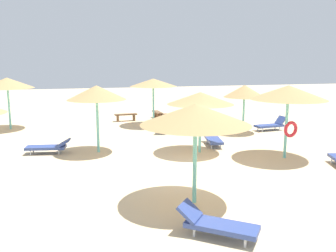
# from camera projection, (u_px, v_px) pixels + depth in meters

# --- Properties ---
(ground_plane) EXTENTS (80.00, 80.00, 0.00)m
(ground_plane) POSITION_uv_depth(u_px,v_px,m) (187.00, 172.00, 13.33)
(ground_plane) COLOR beige
(parasol_0) EXTENTS (3.13, 3.13, 2.90)m
(parasol_0) POSITION_uv_depth(u_px,v_px,m) (195.00, 115.00, 10.09)
(parasol_0) COLOR #6BC6BC
(parasol_0) RESTS_ON ground
(parasol_1) EXTENTS (2.58, 2.58, 2.99)m
(parasol_1) POSITION_uv_depth(u_px,v_px,m) (97.00, 93.00, 15.78)
(parasol_1) COLOR #6BC6BC
(parasol_1) RESTS_ON ground
(parasol_3) EXTENTS (2.33, 2.33, 2.69)m
(parasol_3) POSITION_uv_depth(u_px,v_px,m) (244.00, 91.00, 20.17)
(parasol_3) COLOR #6BC6BC
(parasol_3) RESTS_ON ground
(parasol_4) EXTENTS (3.13, 3.13, 3.06)m
(parasol_4) POSITION_uv_depth(u_px,v_px,m) (288.00, 93.00, 14.82)
(parasol_4) COLOR #6BC6BC
(parasol_4) RESTS_ON ground
(parasol_5) EXTENTS (2.91, 2.91, 2.92)m
(parasol_5) POSITION_uv_depth(u_px,v_px,m) (153.00, 83.00, 22.33)
(parasol_5) COLOR #6BC6BC
(parasol_5) RESTS_ON ground
(parasol_6) EXTENTS (2.94, 2.94, 2.70)m
(parasol_6) POSITION_uv_depth(u_px,v_px,m) (200.00, 98.00, 15.79)
(parasol_6) COLOR #6BC6BC
(parasol_6) RESTS_ON ground
(parasol_8) EXTENTS (3.03, 3.03, 3.04)m
(parasol_8) POSITION_uv_depth(u_px,v_px,m) (7.00, 83.00, 21.10)
(parasol_8) COLOR #6BC6BC
(parasol_8) RESTS_ON ground
(lounger_0) EXTENTS (1.88, 1.66, 0.72)m
(lounger_0) POSITION_uv_depth(u_px,v_px,m) (216.00, 224.00, 8.48)
(lounger_0) COLOR #33478C
(lounger_0) RESTS_ON ground
(lounger_1) EXTENTS (1.98, 0.92, 0.64)m
(lounger_1) POSITION_uv_depth(u_px,v_px,m) (49.00, 147.00, 15.93)
(lounger_1) COLOR #33478C
(lounger_1) RESTS_ON ground
(lounger_3) EXTENTS (1.91, 0.86, 0.80)m
(lounger_3) POSITION_uv_depth(u_px,v_px,m) (271.00, 125.00, 21.11)
(lounger_3) COLOR #33478C
(lounger_3) RESTS_ON ground
(lounger_5) EXTENTS (1.01, 1.97, 0.73)m
(lounger_5) POSITION_uv_depth(u_px,v_px,m) (163.00, 126.00, 20.68)
(lounger_5) COLOR #33478C
(lounger_5) RESTS_ON ground
(lounger_6) EXTENTS (0.96, 1.95, 0.77)m
(lounger_6) POSITION_uv_depth(u_px,v_px,m) (213.00, 138.00, 17.55)
(lounger_6) COLOR #33478C
(lounger_6) RESTS_ON ground
(bench_0) EXTENTS (1.52, 0.48, 0.49)m
(bench_0) POSITION_uv_depth(u_px,v_px,m) (126.00, 116.00, 24.25)
(bench_0) COLOR brown
(bench_0) RESTS_ON ground
(bench_1) EXTENTS (1.53, 0.53, 0.49)m
(bench_1) POSITION_uv_depth(u_px,v_px,m) (173.00, 116.00, 24.35)
(bench_1) COLOR brown
(bench_1) RESTS_ON ground
(bench_2) EXTENTS (0.50, 1.52, 0.49)m
(bench_2) POSITION_uv_depth(u_px,v_px,m) (157.00, 114.00, 25.23)
(bench_2) COLOR brown
(bench_2) RESTS_ON ground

